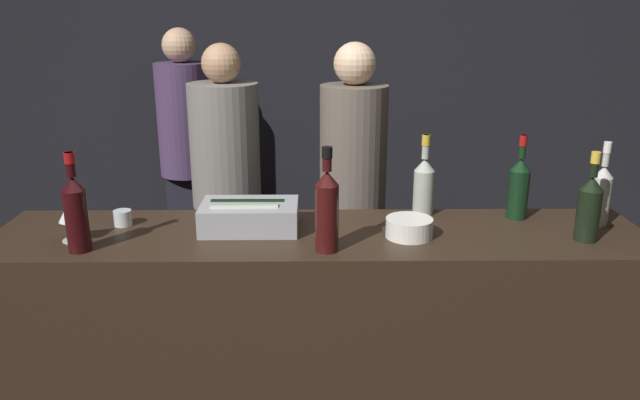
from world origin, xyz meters
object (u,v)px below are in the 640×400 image
ice_bin_with_bottles (249,215)px  person_blond_tee (226,177)px  red_wine_bottle_burgundy (519,186)px  person_in_hoodie (186,147)px  candle_votive (123,218)px  person_grey_polo (353,185)px  rose_wine_bottle (424,184)px  red_wine_bottle_tall (76,211)px  red_wine_bottle_black_foil (327,208)px  wine_glass (70,212)px  white_wine_bottle (601,193)px  bowl_white (409,227)px  champagne_bottle (589,206)px

ice_bin_with_bottles → person_blond_tee: 1.16m
red_wine_bottle_burgundy → person_in_hoodie: 2.26m
candle_votive → person_grey_polo: person_grey_polo is taller
person_blond_tee → rose_wine_bottle: bearing=-63.4°
red_wine_bottle_tall → red_wine_bottle_black_foil: red_wine_bottle_black_foil is taller
person_in_hoodie → person_grey_polo: bearing=-33.1°
wine_glass → white_wine_bottle: (1.98, 0.15, 0.02)m
bowl_white → white_wine_bottle: (0.75, 0.12, 0.09)m
ice_bin_with_bottles → person_in_hoodie: bearing=108.8°
bowl_white → person_in_hoodie: 2.11m
white_wine_bottle → red_wine_bottle_tall: red_wine_bottle_tall is taller
bowl_white → white_wine_bottle: 0.77m
white_wine_bottle → champagne_bottle: size_ratio=1.00×
bowl_white → red_wine_bottle_burgundy: (0.46, 0.21, 0.09)m
bowl_white → person_grey_polo: size_ratio=0.11×
ice_bin_with_bottles → wine_glass: 0.64m
red_wine_bottle_burgundy → rose_wine_bottle: (-0.37, 0.05, -0.00)m
red_wine_bottle_black_foil → person_in_hoodie: 2.09m
red_wine_bottle_burgundy → red_wine_bottle_tall: 1.66m
ice_bin_with_bottles → red_wine_bottle_burgundy: red_wine_bottle_burgundy is taller
wine_glass → red_wine_bottle_burgundy: red_wine_bottle_burgundy is taller
red_wine_bottle_tall → bowl_white: bearing=6.0°
red_wine_bottle_burgundy → bowl_white: bearing=-155.5°
white_wine_bottle → person_in_hoodie: size_ratio=0.20×
red_wine_bottle_burgundy → person_blond_tee: person_blond_tee is taller
wine_glass → red_wine_bottle_burgundy: size_ratio=0.45×
ice_bin_with_bottles → bowl_white: bearing=-8.2°
white_wine_bottle → red_wine_bottle_tall: 1.93m
rose_wine_bottle → champagne_bottle: rose_wine_bottle is taller
red_wine_bottle_black_foil → red_wine_bottle_tall: bearing=179.4°
person_grey_polo → red_wine_bottle_black_foil: bearing=33.0°
red_wine_bottle_burgundy → candle_votive: bearing=-177.3°
wine_glass → red_wine_bottle_black_foil: 0.93m
candle_votive → white_wine_bottle: 1.85m
person_grey_polo → rose_wine_bottle: bearing=60.2°
ice_bin_with_bottles → white_wine_bottle: size_ratio=1.11×
ice_bin_with_bottles → rose_wine_bottle: 0.72m
ice_bin_with_bottles → person_blond_tee: bearing=102.1°
candle_votive → person_grey_polo: size_ratio=0.04×
red_wine_bottle_burgundy → champagne_bottle: size_ratio=1.03×
bowl_white → white_wine_bottle: white_wine_bottle is taller
rose_wine_bottle → person_in_hoodie: bearing=130.1°
wine_glass → ice_bin_with_bottles: bearing=10.2°
wine_glass → person_grey_polo: size_ratio=0.09×
person_blond_tee → person_in_hoodie: bearing=102.9°
rose_wine_bottle → person_in_hoodie: person_in_hoodie is taller
bowl_white → person_in_hoodie: bearing=123.6°
wine_glass → rose_wine_bottle: 1.35m
candle_votive → red_wine_bottle_burgundy: bearing=2.7°
candle_votive → rose_wine_bottle: size_ratio=0.21×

